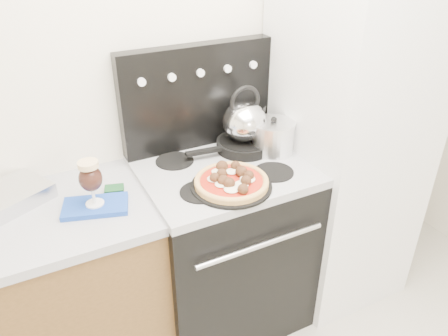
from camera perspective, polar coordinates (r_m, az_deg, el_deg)
room_shell at (r=1.19m, az=16.02°, el=-5.70°), size 3.52×3.01×2.52m
stove_body at (r=2.29m, az=-0.10°, el=-10.33°), size 0.76×0.65×0.88m
cooktop at (r=2.02m, az=-0.11°, el=-0.33°), size 0.76×0.65×0.04m
backguard at (r=2.13m, az=-3.52°, el=9.30°), size 0.76×0.08×0.50m
fridge at (r=2.35m, az=15.64°, el=4.39°), size 0.64×0.68×1.90m
foil_sheet at (r=1.98m, az=-26.45°, el=-3.48°), size 0.38×0.34×0.06m
oven_mitt at (r=1.83m, az=-16.44°, el=-4.82°), size 0.29×0.22×0.02m
beer_glass at (r=1.78m, az=-16.94°, el=-1.90°), size 0.09×0.09×0.20m
pizza_pan at (r=1.86m, az=0.98°, el=-2.33°), size 0.42×0.42×0.01m
pizza at (r=1.85m, az=0.99°, el=-1.60°), size 0.34×0.34×0.05m
skillet at (r=2.16m, az=2.63°, el=3.05°), size 0.30×0.30×0.05m
tea_kettle at (r=2.10m, az=2.72°, el=6.49°), size 0.27×0.27×0.23m
stock_pot at (r=2.13m, az=6.39°, el=3.92°), size 0.23×0.23×0.15m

